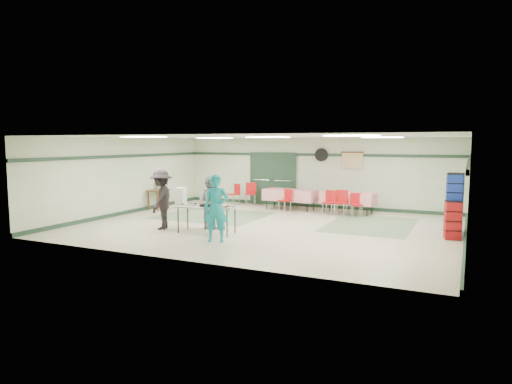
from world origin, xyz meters
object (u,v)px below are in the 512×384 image
at_px(chair_b, 330,200).
at_px(chair_d, 286,198).
at_px(volunteer_dark, 161,199).
at_px(dining_table_b, 290,195).
at_px(volunteer_grey, 210,202).
at_px(chair_a, 341,200).
at_px(dining_table_a, 348,198).
at_px(chair_c, 356,202).
at_px(office_printer, 165,184).
at_px(volunteer_teal, 216,208).
at_px(broom, 164,191).
at_px(crate_stack_red, 453,220).
at_px(printer_table, 158,193).
at_px(chair_loose_b, 235,192).
at_px(serving_table, 206,208).
at_px(chair_loose_a, 251,191).
at_px(crate_stack_blue_a, 454,203).
at_px(crate_stack_blue_b, 454,205).

distance_m(chair_b, chair_d, 1.63).
xyz_separation_m(volunteer_dark, dining_table_b, (2.02, 5.20, -0.30)).
xyz_separation_m(volunteer_grey, chair_b, (2.51, 3.92, -0.24)).
bearing_deg(chair_a, volunteer_grey, -124.45).
distance_m(dining_table_a, chair_c, 0.72).
distance_m(volunteer_grey, office_printer, 4.76).
height_order(volunteer_teal, broom, volunteer_teal).
distance_m(crate_stack_red, printer_table, 10.36).
distance_m(dining_table_b, chair_c, 2.69).
relative_size(printer_table, broom, 0.65).
bearing_deg(chair_c, chair_loose_b, 145.75).
relative_size(chair_a, printer_table, 1.09).
bearing_deg(chair_c, dining_table_a, 101.50).
bearing_deg(dining_table_a, crate_stack_red, -36.96).
height_order(serving_table, chair_loose_a, chair_loose_a).
xyz_separation_m(volunteer_grey, crate_stack_blue_a, (6.54, 2.33, 0.08)).
distance_m(dining_table_a, crate_stack_blue_b, 4.50).
bearing_deg(office_printer, chair_d, 3.14).
distance_m(dining_table_b, chair_a, 2.18).
distance_m(chair_loose_a, chair_loose_b, 0.64).
distance_m(dining_table_a, chair_loose_b, 4.69).
xyz_separation_m(dining_table_b, broom, (-4.65, -1.54, 0.07)).
distance_m(chair_a, crate_stack_red, 4.43).
height_order(chair_c, office_printer, office_printer).
xyz_separation_m(chair_c, chair_loose_a, (-4.51, 1.06, 0.07)).
xyz_separation_m(dining_table_a, office_printer, (-6.77, -1.57, 0.35)).
bearing_deg(chair_c, chair_b, 154.45).
relative_size(volunteer_grey, dining_table_a, 0.79).
bearing_deg(crate_stack_blue_b, dining_table_b, 154.23).
bearing_deg(volunteer_teal, crate_stack_red, 6.48).
bearing_deg(office_printer, broom, 148.32).
bearing_deg(chair_a, chair_d, -177.49).
distance_m(serving_table, dining_table_a, 5.84).
xyz_separation_m(volunteer_teal, printer_table, (-4.85, 3.99, -0.23)).
bearing_deg(serving_table, chair_c, 50.15).
xyz_separation_m(crate_stack_blue_b, printer_table, (-10.30, 0.74, -0.22)).
bearing_deg(chair_a, office_printer, -169.30).
xyz_separation_m(serving_table, chair_b, (2.22, 4.60, -0.19)).
height_order(chair_d, chair_loose_a, chair_loose_a).
bearing_deg(broom, chair_c, 0.08).
bearing_deg(crate_stack_blue_a, volunteer_dark, -158.55).
xyz_separation_m(crate_stack_red, printer_table, (-10.30, 1.08, 0.12)).
bearing_deg(dining_table_a, crate_stack_blue_a, -27.08).
bearing_deg(crate_stack_blue_a, chair_d, 164.40).
xyz_separation_m(chair_b, crate_stack_red, (4.03, -2.54, -0.02)).
xyz_separation_m(volunteer_teal, dining_table_a, (1.91, 6.01, -0.29)).
bearing_deg(crate_stack_red, crate_stack_blue_a, 90.00).
height_order(volunteer_dark, crate_stack_red, volunteer_dark).
bearing_deg(crate_stack_blue_a, dining_table_a, 148.60).
relative_size(chair_a, chair_loose_a, 0.97).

